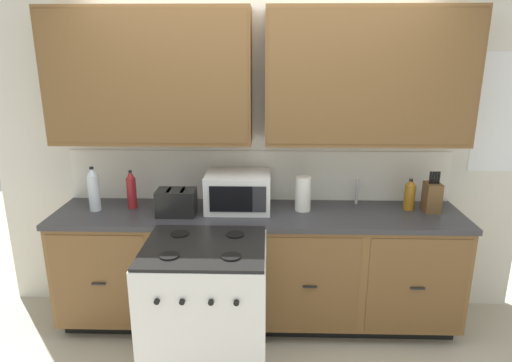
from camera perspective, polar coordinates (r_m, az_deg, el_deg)
The scene contains 12 objects.
ground_plane at distance 3.55m, azimuth 0.08°, elevation -19.87°, with size 8.00×8.00×0.00m, color #B2A893.
wall_unit at distance 3.38m, azimuth 0.37°, elevation 8.97°, with size 4.20×0.40×2.43m.
counter_run at distance 3.55m, azimuth 0.26°, elevation -10.79°, with size 3.03×0.64×0.93m.
stove_range at distance 3.03m, azimuth -6.28°, elevation -16.18°, with size 0.76×0.68×0.95m.
microwave at distance 3.39m, azimuth -2.27°, elevation -1.33°, with size 0.48×0.37×0.28m.
toaster at distance 3.34m, azimuth -10.02°, elevation -2.67°, with size 0.28×0.18×0.19m.
knife_block at distance 3.59m, azimuth 21.32°, elevation -1.86°, with size 0.11×0.14×0.31m.
sink_faucet at distance 3.60m, azimuth 12.60°, elevation -1.31°, with size 0.02×0.02×0.20m, color #B2B5BA.
paper_towel_roll at distance 3.38m, azimuth 5.96°, elevation -1.60°, with size 0.12×0.12×0.26m, color white.
bottle_amber at distance 3.58m, azimuth 18.82°, elevation -1.64°, with size 0.08×0.08×0.24m.
bottle_clear at distance 3.57m, azimuth -19.80°, elevation -1.01°, with size 0.08×0.08×0.34m.
bottle_red at distance 3.54m, azimuth -15.44°, elevation -1.07°, with size 0.07×0.07×0.29m.
Camera 1 is at (0.07, -2.86, 2.10)m, focal length 31.70 mm.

